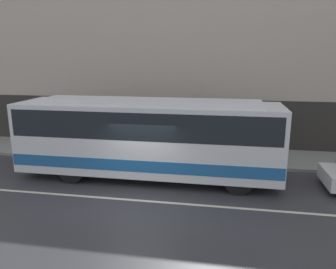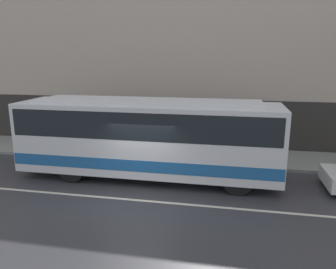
{
  "view_description": "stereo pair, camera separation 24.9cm",
  "coord_description": "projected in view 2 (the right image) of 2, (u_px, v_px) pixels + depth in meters",
  "views": [
    {
      "loc": [
        2.95,
        -10.24,
        4.91
      ],
      "look_at": [
        0.74,
        2.29,
        1.86
      ],
      "focal_mm": 35.0,
      "sensor_mm": 36.0,
      "label": 1
    },
    {
      "loc": [
        3.2,
        -10.19,
        4.91
      ],
      "look_at": [
        0.74,
        2.29,
        1.86
      ],
      "focal_mm": 35.0,
      "sensor_mm": 36.0,
      "label": 2
    }
  ],
  "objects": [
    {
      "name": "ground_plane",
      "position": [
        135.0,
        200.0,
        11.47
      ],
      "size": [
        60.0,
        60.0,
        0.0
      ],
      "primitive_type": "plane",
      "color": "#333338"
    },
    {
      "name": "sidewalk",
      "position": [
        166.0,
        153.0,
        16.77
      ],
      "size": [
        60.0,
        3.13,
        0.14
      ],
      "color": "gray",
      "rests_on": "ground_plane"
    },
    {
      "name": "building_facade",
      "position": [
        173.0,
        51.0,
        17.21
      ],
      "size": [
        60.0,
        0.35,
        10.76
      ],
      "color": "#B7A899",
      "rests_on": "ground_plane"
    },
    {
      "name": "lane_stripe",
      "position": [
        135.0,
        200.0,
        11.47
      ],
      "size": [
        54.0,
        0.14,
        0.01
      ],
      "color": "beige",
      "rests_on": "ground_plane"
    },
    {
      "name": "transit_bus",
      "position": [
        148.0,
        135.0,
        13.26
      ],
      "size": [
        10.51,
        2.58,
        3.22
      ],
      "color": "silver",
      "rests_on": "ground_plane"
    },
    {
      "name": "pedestrian_waiting",
      "position": [
        106.0,
        136.0,
        17.02
      ],
      "size": [
        0.36,
        0.36,
        1.57
      ],
      "color": "maroon",
      "rests_on": "sidewalk"
    }
  ]
}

